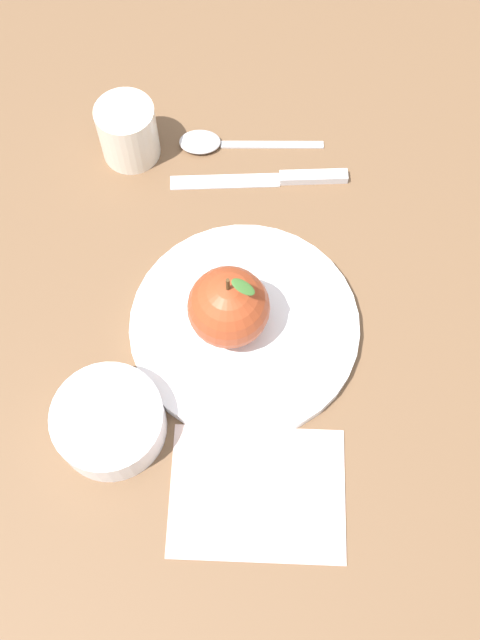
# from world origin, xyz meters

# --- Properties ---
(ground_plane) EXTENTS (2.40, 2.40, 0.00)m
(ground_plane) POSITION_xyz_m (0.00, 0.00, 0.00)
(ground_plane) COLOR brown
(dinner_plate) EXTENTS (0.23, 0.23, 0.02)m
(dinner_plate) POSITION_xyz_m (-0.00, -0.03, 0.01)
(dinner_plate) COLOR white
(dinner_plate) RESTS_ON ground_plane
(apple) EXTENTS (0.08, 0.08, 0.10)m
(apple) POSITION_xyz_m (-0.01, -0.03, 0.06)
(apple) COLOR #9E3D1E
(apple) RESTS_ON dinner_plate
(side_bowl) EXTENTS (0.11, 0.11, 0.04)m
(side_bowl) POSITION_xyz_m (-0.09, -0.16, 0.03)
(side_bowl) COLOR white
(side_bowl) RESTS_ON ground_plane
(cup) EXTENTS (0.07, 0.07, 0.07)m
(cup) POSITION_xyz_m (-0.19, 0.15, 0.04)
(cup) COLOR silver
(cup) RESTS_ON ground_plane
(knife) EXTENTS (0.19, 0.08, 0.01)m
(knife) POSITION_xyz_m (-0.02, 0.16, 0.00)
(knife) COLOR silver
(knife) RESTS_ON ground_plane
(spoon) EXTENTS (0.17, 0.07, 0.01)m
(spoon) POSITION_xyz_m (-0.10, 0.19, 0.01)
(spoon) COLOR silver
(spoon) RESTS_ON ground_plane
(linen_napkin) EXTENTS (0.19, 0.16, 0.00)m
(linen_napkin) POSITION_xyz_m (0.06, -0.18, 0.00)
(linen_napkin) COLOR beige
(linen_napkin) RESTS_ON ground_plane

